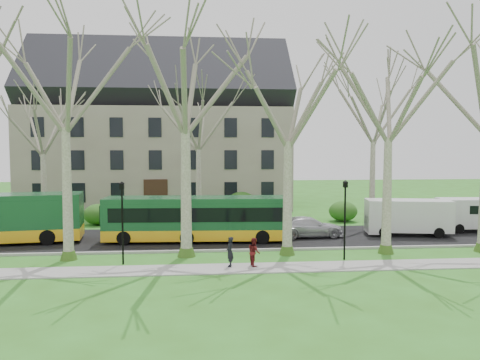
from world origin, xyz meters
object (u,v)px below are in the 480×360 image
(sedan, at_px, (309,227))
(pedestrian_b, at_px, (254,252))
(bus_follow, at_px, (197,218))
(van_b, at_px, (477,215))
(van_a, at_px, (408,218))
(pedestrian_a, at_px, (230,252))

(sedan, distance_m, pedestrian_b, 8.73)
(bus_follow, relative_size, van_b, 2.18)
(van_a, relative_size, pedestrian_a, 3.69)
(van_a, bearing_deg, van_b, 20.81)
(van_a, relative_size, van_b, 1.03)
(pedestrian_a, bearing_deg, sedan, 147.17)
(bus_follow, height_order, pedestrian_b, bus_follow)
(sedan, height_order, van_a, van_a)
(van_b, bearing_deg, bus_follow, -171.33)
(van_a, xyz_separation_m, pedestrian_b, (-11.68, -7.45, -0.51))
(van_a, distance_m, pedestrian_a, 14.95)
(sedan, relative_size, pedestrian_a, 3.08)
(bus_follow, xyz_separation_m, pedestrian_a, (1.69, -6.71, -0.72))
(pedestrian_b, bearing_deg, van_a, -71.45)
(bus_follow, xyz_separation_m, van_b, (20.34, 1.83, -0.30))
(bus_follow, bearing_deg, van_b, 7.91)
(sedan, distance_m, van_a, 7.07)
(van_b, xyz_separation_m, pedestrian_a, (-18.65, -8.54, -0.43))
(sedan, relative_size, van_a, 0.84)
(bus_follow, relative_size, pedestrian_a, 7.77)
(bus_follow, height_order, sedan, bus_follow)
(pedestrian_a, bearing_deg, pedestrian_b, 97.16)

